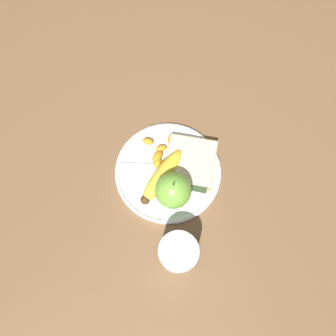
{
  "coord_description": "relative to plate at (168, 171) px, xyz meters",
  "views": [
    {
      "loc": [
        0.25,
        0.05,
        0.74
      ],
      "look_at": [
        0.0,
        0.0,
        0.03
      ],
      "focal_mm": 35.0,
      "sensor_mm": 36.0,
      "label": 1
    }
  ],
  "objects": [
    {
      "name": "orange_segment_5",
      "position": [
        -0.01,
        -0.03,
        0.01
      ],
      "size": [
        0.03,
        0.02,
        0.02
      ],
      "color": "orange",
      "rests_on": "plate"
    },
    {
      "name": "orange_segment_3",
      "position": [
        -0.05,
        -0.03,
        0.01
      ],
      "size": [
        0.03,
        0.03,
        0.02
      ],
      "color": "orange",
      "rests_on": "plate"
    },
    {
      "name": "orange_segment_6",
      "position": [
        -0.06,
        -0.06,
        0.01
      ],
      "size": [
        0.02,
        0.03,
        0.02
      ],
      "color": "orange",
      "rests_on": "plate"
    },
    {
      "name": "plate",
      "position": [
        0.0,
        0.0,
        0.0
      ],
      "size": [
        0.25,
        0.25,
        0.01
      ],
      "color": "silver",
      "rests_on": "ground_plane"
    },
    {
      "name": "apple",
      "position": [
        0.06,
        0.02,
        0.05
      ],
      "size": [
        0.08,
        0.08,
        0.09
      ],
      "color": "#72B23D",
      "rests_on": "plate"
    },
    {
      "name": "jam_packet",
      "position": [
        0.02,
        0.08,
        0.01
      ],
      "size": [
        0.04,
        0.03,
        0.02
      ],
      "color": "silver",
      "rests_on": "plate"
    },
    {
      "name": "fork",
      "position": [
        -0.0,
        -0.01,
        0.01
      ],
      "size": [
        0.05,
        0.19,
        0.0
      ],
      "rotation": [
        0.0,
        0.0,
        14.29
      ],
      "color": "silver",
      "rests_on": "plate"
    },
    {
      "name": "juice_glass",
      "position": [
        0.18,
        0.06,
        0.03
      ],
      "size": [
        0.08,
        0.08,
        0.09
      ],
      "color": "silver",
      "rests_on": "ground_plane"
    },
    {
      "name": "orange_segment_4",
      "position": [
        -0.08,
        -0.01,
        0.01
      ],
      "size": [
        0.04,
        0.03,
        0.02
      ],
      "color": "orange",
      "rests_on": "plate"
    },
    {
      "name": "orange_segment_0",
      "position": [
        -0.01,
        -0.01,
        0.01
      ],
      "size": [
        0.02,
        0.03,
        0.01
      ],
      "color": "orange",
      "rests_on": "plate"
    },
    {
      "name": "bread_slice",
      "position": [
        -0.03,
        0.05,
        0.02
      ],
      "size": [
        0.12,
        0.12,
        0.02
      ],
      "color": "tan",
      "rests_on": "plate"
    },
    {
      "name": "banana",
      "position": [
        0.02,
        -0.01,
        0.02
      ],
      "size": [
        0.15,
        0.09,
        0.04
      ],
      "color": "yellow",
      "rests_on": "plate"
    },
    {
      "name": "orange_segment_2",
      "position": [
        -0.03,
        -0.03,
        0.01
      ],
      "size": [
        0.04,
        0.03,
        0.02
      ],
      "color": "orange",
      "rests_on": "plate"
    },
    {
      "name": "ground_plane",
      "position": [
        0.0,
        0.0,
        -0.01
      ],
      "size": [
        3.0,
        3.0,
        0.0
      ],
      "primitive_type": "plane",
      "color": "brown"
    },
    {
      "name": "orange_segment_1",
      "position": [
        -0.04,
        0.01,
        0.01
      ],
      "size": [
        0.03,
        0.02,
        0.01
      ],
      "color": "orange",
      "rests_on": "plate"
    }
  ]
}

